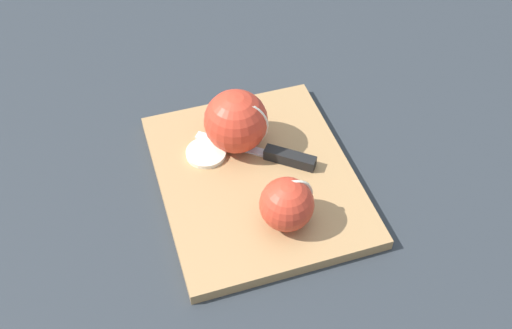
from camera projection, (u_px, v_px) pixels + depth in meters
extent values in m
plane|color=#282D33|center=(256.00, 182.00, 0.83)|extent=(4.00, 4.00, 0.00)
cube|color=#A37A4C|center=(256.00, 178.00, 0.83)|extent=(0.35, 0.30, 0.02)
sphere|color=red|center=(290.00, 203.00, 0.74)|extent=(0.07, 0.07, 0.07)
cylinder|color=#EFE5C6|center=(288.00, 199.00, 0.75)|extent=(0.01, 0.07, 0.06)
sphere|color=red|center=(239.00, 120.00, 0.83)|extent=(0.09, 0.09, 0.09)
cylinder|color=#EFE5C6|center=(238.00, 124.00, 0.82)|extent=(0.05, 0.07, 0.08)
cube|color=silver|center=(230.00, 144.00, 0.86)|extent=(0.09, 0.08, 0.00)
cube|color=black|center=(289.00, 157.00, 0.83)|extent=(0.06, 0.06, 0.02)
cylinder|color=#EFE5C6|center=(206.00, 153.00, 0.84)|extent=(0.06, 0.06, 0.01)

